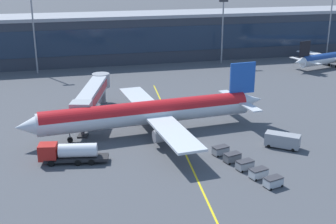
{
  "coord_description": "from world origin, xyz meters",
  "views": [
    {
      "loc": [
        -22.17,
        -68.08,
        30.4
      ],
      "look_at": [
        -3.43,
        6.91,
        4.5
      ],
      "focal_mm": 48.09,
      "sensor_mm": 36.0,
      "label": 1
    }
  ],
  "objects_px": {
    "lavatory_truck": "(282,140)",
    "baggage_cart_0": "(273,182)",
    "baggage_cart_1": "(258,173)",
    "baggage_cart_2": "(245,165)",
    "baggage_cart_3": "(232,157)",
    "fuel_tanker": "(69,153)",
    "main_airliner": "(149,112)",
    "baggage_cart_4": "(221,150)"
  },
  "relations": [
    {
      "from": "main_airliner",
      "to": "fuel_tanker",
      "type": "bearing_deg",
      "value": -146.67
    },
    {
      "from": "baggage_cart_1",
      "to": "fuel_tanker",
      "type": "bearing_deg",
      "value": 155.65
    },
    {
      "from": "baggage_cart_3",
      "to": "baggage_cart_4",
      "type": "xyz_separation_m",
      "value": [
        -0.83,
        3.09,
        0.0
      ]
    },
    {
      "from": "main_airliner",
      "to": "lavatory_truck",
      "type": "relative_size",
      "value": 7.95
    },
    {
      "from": "fuel_tanker",
      "to": "baggage_cart_1",
      "type": "bearing_deg",
      "value": -24.35
    },
    {
      "from": "baggage_cart_3",
      "to": "fuel_tanker",
      "type": "bearing_deg",
      "value": 166.64
    },
    {
      "from": "baggage_cart_2",
      "to": "baggage_cart_1",
      "type": "bearing_deg",
      "value": -74.89
    },
    {
      "from": "baggage_cart_1",
      "to": "baggage_cart_2",
      "type": "xyz_separation_m",
      "value": [
        -0.83,
        3.09,
        0.0
      ]
    },
    {
      "from": "baggage_cart_2",
      "to": "lavatory_truck",
      "type": "bearing_deg",
      "value": 34.35
    },
    {
      "from": "baggage_cart_1",
      "to": "baggage_cart_3",
      "type": "relative_size",
      "value": 1.0
    },
    {
      "from": "main_airliner",
      "to": "fuel_tanker",
      "type": "height_order",
      "value": "main_airliner"
    },
    {
      "from": "fuel_tanker",
      "to": "baggage_cart_1",
      "type": "relative_size",
      "value": 3.74
    },
    {
      "from": "lavatory_truck",
      "to": "baggage_cart_4",
      "type": "height_order",
      "value": "lavatory_truck"
    },
    {
      "from": "fuel_tanker",
      "to": "lavatory_truck",
      "type": "distance_m",
      "value": 35.73
    },
    {
      "from": "lavatory_truck",
      "to": "baggage_cart_2",
      "type": "relative_size",
      "value": 2.01
    },
    {
      "from": "lavatory_truck",
      "to": "baggage_cart_3",
      "type": "distance_m",
      "value": 10.99
    },
    {
      "from": "baggage_cart_1",
      "to": "baggage_cart_3",
      "type": "xyz_separation_m",
      "value": [
        -1.67,
        6.18,
        0.0
      ]
    },
    {
      "from": "fuel_tanker",
      "to": "baggage_cart_1",
      "type": "xyz_separation_m",
      "value": [
        26.9,
        -12.17,
        -0.96
      ]
    },
    {
      "from": "main_airliner",
      "to": "baggage_cart_0",
      "type": "xyz_separation_m",
      "value": [
        12.77,
        -25.11,
        -3.23
      ]
    },
    {
      "from": "baggage_cart_0",
      "to": "baggage_cart_1",
      "type": "relative_size",
      "value": 1.0
    },
    {
      "from": "baggage_cart_0",
      "to": "baggage_cart_3",
      "type": "xyz_separation_m",
      "value": [
        -2.5,
        9.27,
        0.0
      ]
    },
    {
      "from": "fuel_tanker",
      "to": "baggage_cart_4",
      "type": "distance_m",
      "value": 24.59
    },
    {
      "from": "baggage_cart_0",
      "to": "baggage_cart_4",
      "type": "xyz_separation_m",
      "value": [
        -3.34,
        12.36,
        0.0
      ]
    },
    {
      "from": "baggage_cart_0",
      "to": "baggage_cart_2",
      "type": "bearing_deg",
      "value": 105.11
    },
    {
      "from": "fuel_tanker",
      "to": "baggage_cart_1",
      "type": "height_order",
      "value": "fuel_tanker"
    },
    {
      "from": "baggage_cart_2",
      "to": "baggage_cart_3",
      "type": "height_order",
      "value": "same"
    },
    {
      "from": "lavatory_truck",
      "to": "baggage_cart_4",
      "type": "distance_m",
      "value": 11.27
    },
    {
      "from": "baggage_cart_0",
      "to": "baggage_cart_3",
      "type": "bearing_deg",
      "value": 105.11
    },
    {
      "from": "fuel_tanker",
      "to": "baggage_cart_3",
      "type": "xyz_separation_m",
      "value": [
        25.23,
        -5.99,
        -0.96
      ]
    },
    {
      "from": "baggage_cart_1",
      "to": "baggage_cart_0",
      "type": "bearing_deg",
      "value": -74.89
    },
    {
      "from": "main_airliner",
      "to": "fuel_tanker",
      "type": "relative_size",
      "value": 4.28
    },
    {
      "from": "main_airliner",
      "to": "baggage_cart_3",
      "type": "relative_size",
      "value": 16.01
    },
    {
      "from": "fuel_tanker",
      "to": "baggage_cart_4",
      "type": "bearing_deg",
      "value": -6.79
    },
    {
      "from": "main_airliner",
      "to": "baggage_cart_2",
      "type": "bearing_deg",
      "value": -59.62
    },
    {
      "from": "baggage_cart_3",
      "to": "baggage_cart_2",
      "type": "bearing_deg",
      "value": -74.89
    },
    {
      "from": "baggage_cart_3",
      "to": "baggage_cart_4",
      "type": "relative_size",
      "value": 1.0
    },
    {
      "from": "fuel_tanker",
      "to": "main_airliner",
      "type": "bearing_deg",
      "value": 33.33
    },
    {
      "from": "fuel_tanker",
      "to": "baggage_cart_0",
      "type": "relative_size",
      "value": 3.74
    },
    {
      "from": "fuel_tanker",
      "to": "lavatory_truck",
      "type": "xyz_separation_m",
      "value": [
        35.64,
        -2.54,
        -0.32
      ]
    },
    {
      "from": "baggage_cart_3",
      "to": "baggage_cart_0",
      "type": "bearing_deg",
      "value": -74.89
    },
    {
      "from": "lavatory_truck",
      "to": "baggage_cart_0",
      "type": "bearing_deg",
      "value": -121.86
    },
    {
      "from": "lavatory_truck",
      "to": "baggage_cart_3",
      "type": "height_order",
      "value": "lavatory_truck"
    }
  ]
}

